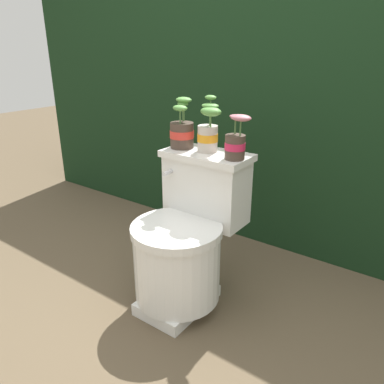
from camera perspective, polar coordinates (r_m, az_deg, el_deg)
ground_plane at (r=1.84m, az=-1.37°, el=-17.59°), size 12.00×12.00×0.00m
hedge_backdrop at (r=2.51m, az=15.28°, el=11.32°), size 3.95×0.74×1.50m
toilet at (r=1.75m, az=-0.95°, el=-7.54°), size 0.41×0.55×0.70m
potted_plant_left at (r=1.79m, az=-1.55°, el=9.34°), size 0.11×0.12×0.23m
potted_plant_midleft at (r=1.72m, az=2.50°, el=9.31°), size 0.12×0.09×0.25m
potted_plant_middle at (r=1.61m, az=6.68°, el=7.59°), size 0.11×0.09×0.19m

